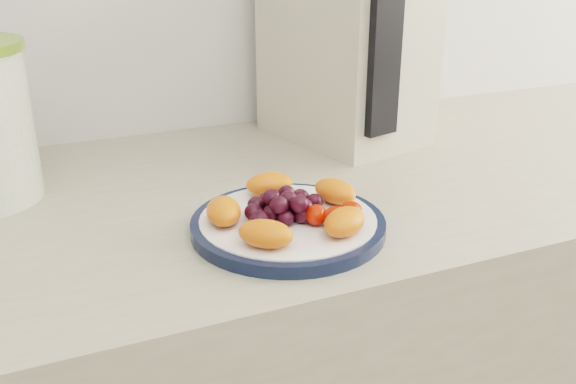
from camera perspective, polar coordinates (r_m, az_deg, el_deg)
name	(u,v)px	position (r m, az deg, el deg)	size (l,w,h in m)	color
plate_rim	(288,225)	(0.76, 0.00, -2.97)	(0.23, 0.23, 0.01)	#111B34
plate_face	(288,224)	(0.76, 0.00, -2.91)	(0.21, 0.21, 0.02)	white
appliance_body	(346,42)	(1.07, 5.17, 13.12)	(0.18, 0.25, 0.32)	beige
appliance_panel	(384,55)	(0.95, 8.52, 11.98)	(0.05, 0.02, 0.24)	black
fruit_plate	(292,208)	(0.75, 0.37, -1.39)	(0.20, 0.19, 0.03)	#FF541A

